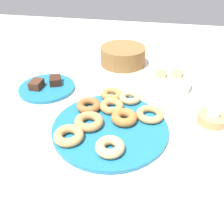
{
  "coord_description": "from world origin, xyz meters",
  "views": [
    {
      "loc": [
        0.11,
        -0.55,
        0.47
      ],
      "look_at": [
        0.0,
        0.03,
        0.04
      ],
      "focal_mm": 37.88,
      "sensor_mm": 36.0,
      "label": 1
    }
  ],
  "objects_px": {
    "donut_plate": "(110,127)",
    "donut_2": "(124,117)",
    "candle_holder": "(212,118)",
    "melon_chunk_right": "(177,72)",
    "cake_plate": "(47,88)",
    "melon_chunk_left": "(161,72)",
    "donut_0": "(89,105)",
    "donut_5": "(89,121)",
    "donut_7": "(112,106)",
    "basket": "(123,56)",
    "donut_8": "(150,114)",
    "donut_4": "(69,135)",
    "donut_6": "(112,94)",
    "brownie_far": "(55,80)",
    "brownie_near": "(36,84)",
    "fruit_bowl": "(168,82)",
    "donut_3": "(110,147)",
    "donut_1": "(130,97)",
    "tealight": "(214,113)"
  },
  "relations": [
    {
      "from": "donut_plate",
      "to": "donut_2",
      "type": "bearing_deg",
      "value": 38.4
    },
    {
      "from": "candle_holder",
      "to": "melon_chunk_right",
      "type": "distance_m",
      "value": 0.25
    },
    {
      "from": "cake_plate",
      "to": "melon_chunk_left",
      "type": "height_order",
      "value": "melon_chunk_left"
    },
    {
      "from": "donut_0",
      "to": "donut_5",
      "type": "xyz_separation_m",
      "value": [
        0.02,
        -0.08,
        0.0
      ]
    },
    {
      "from": "donut_plate",
      "to": "donut_7",
      "type": "xyz_separation_m",
      "value": [
        -0.01,
        0.09,
        0.02
      ]
    },
    {
      "from": "candle_holder",
      "to": "basket",
      "type": "bearing_deg",
      "value": 132.32
    },
    {
      "from": "basket",
      "to": "melon_chunk_right",
      "type": "bearing_deg",
      "value": -35.0
    },
    {
      "from": "donut_2",
      "to": "donut_8",
      "type": "bearing_deg",
      "value": 24.74
    },
    {
      "from": "donut_plate",
      "to": "donut_4",
      "type": "relative_size",
      "value": 4.12
    },
    {
      "from": "donut_6",
      "to": "donut_7",
      "type": "distance_m",
      "value": 0.07
    },
    {
      "from": "brownie_far",
      "to": "basket",
      "type": "height_order",
      "value": "basket"
    },
    {
      "from": "brownie_near",
      "to": "candle_holder",
      "type": "distance_m",
      "value": 0.64
    },
    {
      "from": "donut_2",
      "to": "fruit_bowl",
      "type": "bearing_deg",
      "value": 63.46
    },
    {
      "from": "donut_5",
      "to": "donut_3",
      "type": "bearing_deg",
      "value": -48.34
    },
    {
      "from": "donut_2",
      "to": "brownie_near",
      "type": "bearing_deg",
      "value": 158.4
    },
    {
      "from": "donut_1",
      "to": "donut_8",
      "type": "relative_size",
      "value": 0.89
    },
    {
      "from": "donut_0",
      "to": "donut_4",
      "type": "relative_size",
      "value": 0.95
    },
    {
      "from": "donut_0",
      "to": "donut_7",
      "type": "distance_m",
      "value": 0.08
    },
    {
      "from": "donut_1",
      "to": "brownie_far",
      "type": "height_order",
      "value": "brownie_far"
    },
    {
      "from": "donut_1",
      "to": "donut_8",
      "type": "distance_m",
      "value": 0.11
    },
    {
      "from": "donut_2",
      "to": "fruit_bowl",
      "type": "xyz_separation_m",
      "value": [
        0.13,
        0.27,
        -0.01
      ]
    },
    {
      "from": "cake_plate",
      "to": "basket",
      "type": "height_order",
      "value": "basket"
    },
    {
      "from": "donut_plate",
      "to": "melon_chunk_left",
      "type": "xyz_separation_m",
      "value": [
        0.14,
        0.3,
        0.05
      ]
    },
    {
      "from": "donut_1",
      "to": "basket",
      "type": "height_order",
      "value": "basket"
    },
    {
      "from": "donut_4",
      "to": "cake_plate",
      "type": "bearing_deg",
      "value": 124.62
    },
    {
      "from": "donut_plate",
      "to": "cake_plate",
      "type": "distance_m",
      "value": 0.35
    },
    {
      "from": "donut_0",
      "to": "candle_holder",
      "type": "distance_m",
      "value": 0.4
    },
    {
      "from": "donut_2",
      "to": "donut_8",
      "type": "distance_m",
      "value": 0.09
    },
    {
      "from": "brownie_far",
      "to": "donut_1",
      "type": "bearing_deg",
      "value": -11.86
    },
    {
      "from": "tealight",
      "to": "fruit_bowl",
      "type": "xyz_separation_m",
      "value": [
        -0.14,
        0.2,
        -0.01
      ]
    },
    {
      "from": "donut_2",
      "to": "brownie_near",
      "type": "relative_size",
      "value": 1.47
    },
    {
      "from": "donut_5",
      "to": "basket",
      "type": "distance_m",
      "value": 0.49
    },
    {
      "from": "fruit_bowl",
      "to": "donut_8",
      "type": "bearing_deg",
      "value": -103.63
    },
    {
      "from": "brownie_near",
      "to": "donut_3",
      "type": "bearing_deg",
      "value": -38.97
    },
    {
      "from": "donut_8",
      "to": "brownie_near",
      "type": "distance_m",
      "value": 0.45
    },
    {
      "from": "candle_holder",
      "to": "tealight",
      "type": "distance_m",
      "value": 0.02
    },
    {
      "from": "tealight",
      "to": "donut_4",
      "type": "bearing_deg",
      "value": -156.83
    },
    {
      "from": "donut_0",
      "to": "donut_6",
      "type": "height_order",
      "value": "donut_0"
    },
    {
      "from": "donut_4",
      "to": "candle_holder",
      "type": "bearing_deg",
      "value": 23.17
    },
    {
      "from": "donut_5",
      "to": "candle_holder",
      "type": "relative_size",
      "value": 0.97
    },
    {
      "from": "donut_1",
      "to": "tealight",
      "type": "distance_m",
      "value": 0.28
    },
    {
      "from": "donut_2",
      "to": "donut_3",
      "type": "xyz_separation_m",
      "value": [
        -0.02,
        -0.13,
        -0.0
      ]
    },
    {
      "from": "donut_2",
      "to": "candle_holder",
      "type": "height_order",
      "value": "donut_2"
    },
    {
      "from": "basket",
      "to": "donut_4",
      "type": "bearing_deg",
      "value": -96.82
    },
    {
      "from": "fruit_bowl",
      "to": "donut_0",
      "type": "bearing_deg",
      "value": -139.37
    },
    {
      "from": "donut_3",
      "to": "brownie_far",
      "type": "bearing_deg",
      "value": 131.55
    },
    {
      "from": "donut_2",
      "to": "donut_5",
      "type": "bearing_deg",
      "value": -159.09
    },
    {
      "from": "candle_holder",
      "to": "fruit_bowl",
      "type": "xyz_separation_m",
      "value": [
        -0.14,
        0.2,
        0.01
      ]
    },
    {
      "from": "donut_2",
      "to": "fruit_bowl",
      "type": "relative_size",
      "value": 0.47
    },
    {
      "from": "donut_0",
      "to": "donut_6",
      "type": "relative_size",
      "value": 1.06
    }
  ]
}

